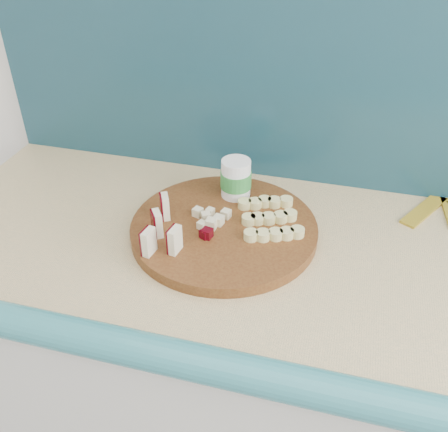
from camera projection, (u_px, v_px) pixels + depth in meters
kitchen_counter at (421, 427)px, 1.16m from camera, size 2.20×0.63×0.91m
cutting_board at (224, 229)px, 1.02m from camera, size 0.49×0.49×0.02m
apple_wedges at (161, 228)px, 0.96m from camera, size 0.08×0.15×0.05m
apple_chunks at (213, 221)px, 1.00m from camera, size 0.06×0.06×0.02m
banana_slices at (269, 218)px, 1.01m from camera, size 0.15×0.17×0.02m
canister at (236, 182)px, 1.08m from camera, size 0.07×0.07×0.11m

